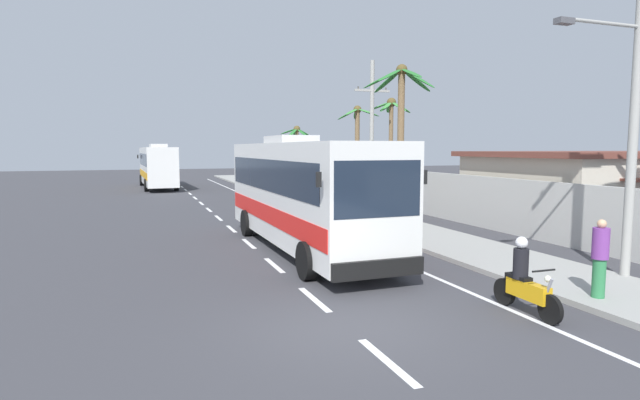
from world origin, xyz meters
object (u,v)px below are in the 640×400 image
object	(u,v)px
motorcycle_trailing	(525,283)
utility_pole_mid	(372,133)
coach_bus_foreground	(303,190)
coach_bus_far_lane	(158,165)
pedestrian_near_kerb	(600,257)
palm_third	(357,135)
palm_nearest	(391,128)
palm_second	(297,144)
utility_pole_nearest	(633,98)
palm_farthest	(401,112)
motorcycle_beside_bus	(308,203)
roadside_building	(617,187)

from	to	relation	value
motorcycle_trailing	utility_pole_mid	distance (m)	18.76
coach_bus_foreground	coach_bus_far_lane	world-z (taller)	coach_bus_foreground
pedestrian_near_kerb	palm_third	bearing A→B (deg)	25.70
motorcycle_trailing	palm_nearest	distance (m)	20.83
pedestrian_near_kerb	palm_second	world-z (taller)	palm_second
coach_bus_far_lane	palm_third	size ratio (longest dim) A/B	1.72
coach_bus_foreground	palm_nearest	world-z (taller)	palm_nearest
coach_bus_foreground	palm_second	distance (m)	25.55
coach_bus_foreground	utility_pole_mid	xyz separation A→B (m)	(7.20, 9.59, 2.29)
utility_pole_nearest	palm_nearest	bearing A→B (deg)	81.88
coach_bus_far_lane	palm_farthest	bearing A→B (deg)	-65.83
pedestrian_near_kerb	palm_third	world-z (taller)	palm_third
palm_nearest	palm_third	bearing A→B (deg)	87.95
motorcycle_beside_bus	roadside_building	distance (m)	14.73
coach_bus_foreground	palm_second	bearing A→B (deg)	73.20
coach_bus_foreground	palm_farthest	bearing A→B (deg)	40.61
palm_third	roadside_building	xyz separation A→B (m)	(6.37, -15.53, -2.71)
coach_bus_foreground	coach_bus_far_lane	size ratio (longest dim) A/B	1.02
motorcycle_trailing	palm_second	bearing A→B (deg)	81.18
palm_third	coach_bus_foreground	bearing A→B (deg)	-119.66
utility_pole_nearest	palm_nearest	size ratio (longest dim) A/B	1.36
coach_bus_foreground	palm_second	world-z (taller)	palm_second
palm_farthest	roadside_building	xyz separation A→B (m)	(8.65, -5.13, -3.62)
coach_bus_foreground	roadside_building	bearing A→B (deg)	3.53
motorcycle_beside_bus	roadside_building	bearing A→B (deg)	-28.86
palm_nearest	palm_second	world-z (taller)	palm_nearest
pedestrian_near_kerb	palm_farthest	distance (m)	15.14
pedestrian_near_kerb	motorcycle_beside_bus	bearing A→B (deg)	42.40
coach_bus_far_lane	roadside_building	bearing A→B (deg)	-56.31
palm_third	palm_second	bearing A→B (deg)	104.47
coach_bus_foreground	motorcycle_trailing	size ratio (longest dim) A/B	5.83
motorcycle_trailing	palm_nearest	bearing A→B (deg)	70.29
utility_pole_nearest	palm_farthest	xyz separation A→B (m)	(0.48, 13.00, 0.54)
coach_bus_foreground	palm_farthest	xyz separation A→B (m)	(7.12, 6.10, 3.26)
roadside_building	coach_bus_far_lane	bearing A→B (deg)	123.69
roadside_building	palm_third	bearing A→B (deg)	112.29
pedestrian_near_kerb	utility_pole_nearest	xyz separation A→B (m)	(2.27, 1.27, 3.70)
roadside_building	palm_second	bearing A→B (deg)	109.74
coach_bus_foreground	motorcycle_trailing	world-z (taller)	coach_bus_foreground
palm_nearest	palm_farthest	world-z (taller)	palm_farthest
palm_nearest	roadside_building	xyz separation A→B (m)	(6.56, -10.13, -3.03)
motorcycle_beside_bus	utility_pole_mid	world-z (taller)	utility_pole_mid
utility_pole_mid	roadside_building	bearing A→B (deg)	-45.18
utility_pole_mid	pedestrian_near_kerb	bearing A→B (deg)	-99.07
motorcycle_trailing	utility_pole_nearest	distance (m)	6.09
coach_bus_foreground	pedestrian_near_kerb	bearing A→B (deg)	-61.89
roadside_building	utility_pole_mid	bearing A→B (deg)	134.82
utility_pole_mid	palm_third	bearing A→B (deg)	72.36
motorcycle_beside_bus	utility_pole_nearest	world-z (taller)	utility_pole_nearest
coach_bus_far_lane	palm_third	bearing A→B (deg)	-46.17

